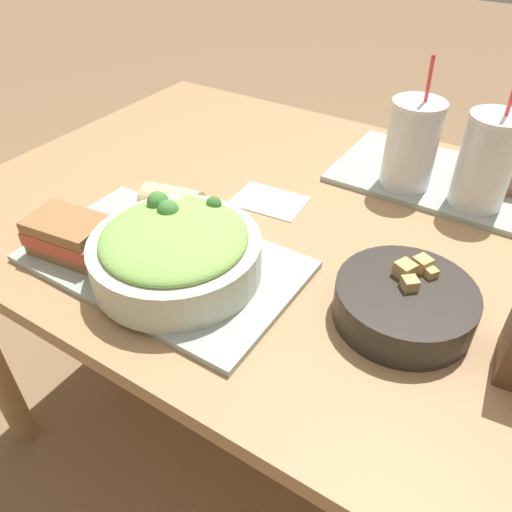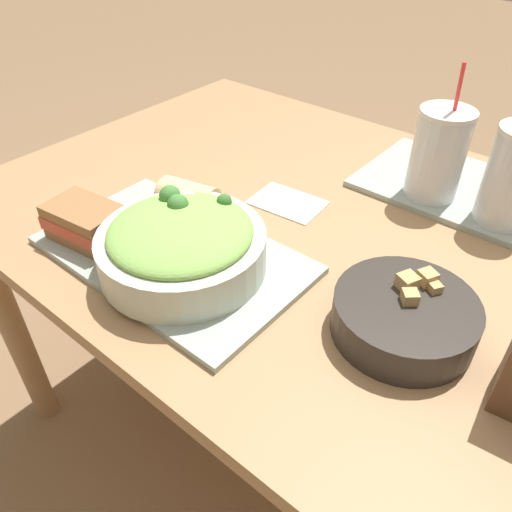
{
  "view_description": "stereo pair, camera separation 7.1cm",
  "coord_description": "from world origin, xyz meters",
  "px_view_note": "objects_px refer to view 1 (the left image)",
  "views": [
    {
      "loc": [
        0.33,
        -0.72,
        1.25
      ],
      "look_at": [
        0.03,
        -0.25,
        0.81
      ],
      "focal_mm": 35.0,
      "sensor_mm": 36.0,
      "label": 1
    },
    {
      "loc": [
        0.39,
        -0.67,
        1.25
      ],
      "look_at": [
        0.03,
        -0.25,
        0.81
      ],
      "focal_mm": 35.0,
      "sensor_mm": 36.0,
      "label": 2
    }
  ],
  "objects_px": {
    "baguette_far": "(487,151)",
    "drink_cup_red": "(485,164)",
    "sandwich_far": "(496,169)",
    "soup_bowl": "(404,302)",
    "drink_cup_dark": "(411,147)",
    "baguette_near": "(173,205)",
    "sandwich_near": "(70,235)",
    "napkin_folded": "(269,201)",
    "salad_bowl": "(175,250)"
  },
  "relations": [
    {
      "from": "baguette_near",
      "to": "sandwich_near",
      "type": "bearing_deg",
      "value": 138.9
    },
    {
      "from": "soup_bowl",
      "to": "drink_cup_dark",
      "type": "bearing_deg",
      "value": 109.14
    },
    {
      "from": "sandwich_near",
      "to": "sandwich_far",
      "type": "distance_m",
      "value": 0.82
    },
    {
      "from": "baguette_near",
      "to": "napkin_folded",
      "type": "relative_size",
      "value": 0.8
    },
    {
      "from": "sandwich_near",
      "to": "salad_bowl",
      "type": "bearing_deg",
      "value": 7.99
    },
    {
      "from": "soup_bowl",
      "to": "baguette_far",
      "type": "distance_m",
      "value": 0.53
    },
    {
      "from": "sandwich_far",
      "to": "napkin_folded",
      "type": "height_order",
      "value": "sandwich_far"
    },
    {
      "from": "soup_bowl",
      "to": "drink_cup_dark",
      "type": "relative_size",
      "value": 0.78
    },
    {
      "from": "sandwich_near",
      "to": "drink_cup_red",
      "type": "distance_m",
      "value": 0.75
    },
    {
      "from": "sandwich_near",
      "to": "drink_cup_dark",
      "type": "distance_m",
      "value": 0.65
    },
    {
      "from": "sandwich_far",
      "to": "sandwich_near",
      "type": "bearing_deg",
      "value": -144.08
    },
    {
      "from": "baguette_near",
      "to": "sandwich_far",
      "type": "bearing_deg",
      "value": -58.01
    },
    {
      "from": "soup_bowl",
      "to": "baguette_near",
      "type": "distance_m",
      "value": 0.43
    },
    {
      "from": "baguette_far",
      "to": "soup_bowl",
      "type": "bearing_deg",
      "value": 170.19
    },
    {
      "from": "soup_bowl",
      "to": "sandwich_near",
      "type": "xyz_separation_m",
      "value": [
        -0.52,
        -0.16,
        0.01
      ]
    },
    {
      "from": "salad_bowl",
      "to": "sandwich_far",
      "type": "distance_m",
      "value": 0.67
    },
    {
      "from": "sandwich_near",
      "to": "drink_cup_dark",
      "type": "height_order",
      "value": "drink_cup_dark"
    },
    {
      "from": "salad_bowl",
      "to": "sandwich_near",
      "type": "distance_m",
      "value": 0.19
    },
    {
      "from": "baguette_near",
      "to": "salad_bowl",
      "type": "bearing_deg",
      "value": -151.16
    },
    {
      "from": "napkin_folded",
      "to": "salad_bowl",
      "type": "bearing_deg",
      "value": -90.65
    },
    {
      "from": "baguette_near",
      "to": "drink_cup_red",
      "type": "relative_size",
      "value": 0.45
    },
    {
      "from": "soup_bowl",
      "to": "drink_cup_red",
      "type": "xyz_separation_m",
      "value": [
        0.01,
        0.36,
        0.06
      ]
    },
    {
      "from": "napkin_folded",
      "to": "drink_cup_red",
      "type": "bearing_deg",
      "value": 29.08
    },
    {
      "from": "salad_bowl",
      "to": "drink_cup_dark",
      "type": "relative_size",
      "value": 1.03
    },
    {
      "from": "baguette_far",
      "to": "drink_cup_red",
      "type": "xyz_separation_m",
      "value": [
        0.02,
        -0.17,
        0.05
      ]
    },
    {
      "from": "sandwich_far",
      "to": "baguette_far",
      "type": "xyz_separation_m",
      "value": [
        -0.03,
        0.07,
        0.0
      ]
    },
    {
      "from": "salad_bowl",
      "to": "baguette_far",
      "type": "distance_m",
      "value": 0.71
    },
    {
      "from": "salad_bowl",
      "to": "soup_bowl",
      "type": "relative_size",
      "value": 1.32
    },
    {
      "from": "baguette_far",
      "to": "sandwich_far",
      "type": "bearing_deg",
      "value": -164.96
    },
    {
      "from": "soup_bowl",
      "to": "sandwich_near",
      "type": "bearing_deg",
      "value": -163.12
    },
    {
      "from": "salad_bowl",
      "to": "napkin_folded",
      "type": "bearing_deg",
      "value": 89.35
    },
    {
      "from": "drink_cup_dark",
      "to": "salad_bowl",
      "type": "bearing_deg",
      "value": -113.97
    },
    {
      "from": "sandwich_far",
      "to": "drink_cup_dark",
      "type": "distance_m",
      "value": 0.19
    },
    {
      "from": "drink_cup_red",
      "to": "salad_bowl",
      "type": "bearing_deg",
      "value": -126.59
    },
    {
      "from": "baguette_near",
      "to": "sandwich_far",
      "type": "height_order",
      "value": "baguette_near"
    },
    {
      "from": "sandwich_near",
      "to": "sandwich_far",
      "type": "xyz_separation_m",
      "value": [
        0.55,
        0.62,
        0.0
      ]
    },
    {
      "from": "sandwich_far",
      "to": "napkin_folded",
      "type": "relative_size",
      "value": 1.03
    },
    {
      "from": "sandwich_near",
      "to": "baguette_far",
      "type": "relative_size",
      "value": 1.43
    },
    {
      "from": "salad_bowl",
      "to": "sandwich_near",
      "type": "xyz_separation_m",
      "value": [
        -0.19,
        -0.05,
        -0.01
      ]
    },
    {
      "from": "baguette_far",
      "to": "napkin_folded",
      "type": "relative_size",
      "value": 0.69
    },
    {
      "from": "drink_cup_red",
      "to": "napkin_folded",
      "type": "bearing_deg",
      "value": -150.92
    },
    {
      "from": "soup_bowl",
      "to": "drink_cup_dark",
      "type": "height_order",
      "value": "drink_cup_dark"
    },
    {
      "from": "baguette_far",
      "to": "baguette_near",
      "type": "bearing_deg",
      "value": 130.4
    },
    {
      "from": "salad_bowl",
      "to": "drink_cup_red",
      "type": "distance_m",
      "value": 0.58
    },
    {
      "from": "baguette_far",
      "to": "napkin_folded",
      "type": "bearing_deg",
      "value": 127.36
    },
    {
      "from": "baguette_far",
      "to": "drink_cup_dark",
      "type": "xyz_separation_m",
      "value": [
        -0.12,
        -0.17,
        0.05
      ]
    },
    {
      "from": "baguette_far",
      "to": "drink_cup_red",
      "type": "distance_m",
      "value": 0.18
    },
    {
      "from": "sandwich_far",
      "to": "baguette_far",
      "type": "bearing_deg",
      "value": 103.09
    },
    {
      "from": "soup_bowl",
      "to": "sandwich_far",
      "type": "height_order",
      "value": "soup_bowl"
    },
    {
      "from": "sandwich_far",
      "to": "baguette_near",
      "type": "bearing_deg",
      "value": -147.8
    }
  ]
}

